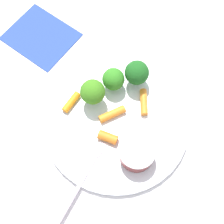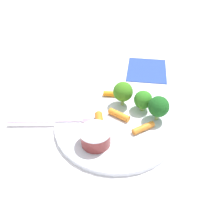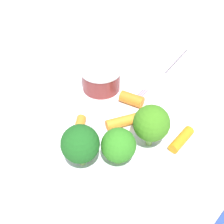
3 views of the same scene
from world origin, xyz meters
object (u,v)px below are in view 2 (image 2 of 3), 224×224
at_px(sauce_cup, 96,137).
at_px(broccoli_floret_0, 123,92).
at_px(fork, 52,121).
at_px(carrot_stick_2, 144,127).
at_px(broccoli_floret_1, 143,100).
at_px(carrot_stick_0, 118,115).
at_px(broccoli_floret_2, 159,107).
at_px(napkin, 147,70).
at_px(carrot_stick_1, 99,119).
at_px(carrot_stick_3, 112,94).
at_px(plate, 116,123).

xyz_separation_m(sauce_cup, broccoli_floret_0, (-0.14, -0.00, 0.02)).
bearing_deg(fork, carrot_stick_2, 109.62).
height_order(broccoli_floret_1, carrot_stick_0, broccoli_floret_1).
xyz_separation_m(broccoli_floret_2, napkin, (-0.21, -0.10, -0.05)).
bearing_deg(broccoli_floret_1, fork, -51.73).
height_order(carrot_stick_0, carrot_stick_1, carrot_stick_1).
relative_size(broccoli_floret_1, carrot_stick_3, 1.15).
bearing_deg(napkin, carrot_stick_3, -9.71).
distance_m(broccoli_floret_2, napkin, 0.24).
distance_m(sauce_cup, carrot_stick_3, 0.16).
height_order(broccoli_floret_0, napkin, broccoli_floret_0).
distance_m(plate, broccoli_floret_2, 0.10).
bearing_deg(broccoli_floret_1, sauce_cup, -18.34).
distance_m(broccoli_floret_2, fork, 0.24).
distance_m(broccoli_floret_0, carrot_stick_2, 0.10).
distance_m(plate, carrot_stick_0, 0.02).
relative_size(broccoli_floret_1, carrot_stick_1, 1.41).
distance_m(carrot_stick_2, napkin, 0.27).
bearing_deg(plate, carrot_stick_0, -168.19).
xyz_separation_m(broccoli_floret_0, napkin, (-0.20, -0.01, -0.05)).
xyz_separation_m(broccoli_floret_0, carrot_stick_0, (0.05, 0.01, -0.03)).
bearing_deg(carrot_stick_2, sauce_cup, -42.92).
bearing_deg(carrot_stick_0, broccoli_floret_0, -168.52).
height_order(sauce_cup, carrot_stick_3, sauce_cup).
distance_m(broccoli_floret_1, broccoli_floret_2, 0.05).
height_order(carrot_stick_1, napkin, carrot_stick_1).
distance_m(sauce_cup, carrot_stick_1, 0.06).
distance_m(carrot_stick_0, carrot_stick_1, 0.05).
xyz_separation_m(broccoli_floret_2, carrot_stick_3, (-0.03, -0.13, -0.03)).
bearing_deg(fork, broccoli_floret_0, 137.35).
bearing_deg(sauce_cup, carrot_stick_2, 137.08).
xyz_separation_m(broccoli_floret_0, carrot_stick_2, (0.06, 0.08, -0.03)).
height_order(broccoli_floret_0, carrot_stick_1, broccoli_floret_0).
relative_size(broccoli_floret_0, napkin, 0.45).
distance_m(broccoli_floret_0, fork, 0.18).
xyz_separation_m(carrot_stick_2, napkin, (-0.26, -0.09, -0.02)).
height_order(sauce_cup, fork, sauce_cup).
height_order(sauce_cup, carrot_stick_2, sauce_cup).
xyz_separation_m(broccoli_floret_0, fork, (0.13, -0.12, -0.04)).
bearing_deg(napkin, broccoli_floret_2, 25.37).
height_order(carrot_stick_2, napkin, carrot_stick_2).
distance_m(carrot_stick_3, fork, 0.17).
height_order(sauce_cup, broccoli_floret_2, broccoli_floret_2).
relative_size(plate, sauce_cup, 4.35).
height_order(broccoli_floret_1, napkin, broccoli_floret_1).
bearing_deg(carrot_stick_1, broccoli_floret_2, 120.97).
bearing_deg(plate, carrot_stick_3, -147.29).
distance_m(plate, carrot_stick_3, 0.10).
relative_size(broccoli_floret_0, carrot_stick_1, 1.74).
bearing_deg(carrot_stick_1, sauce_cup, 22.63).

